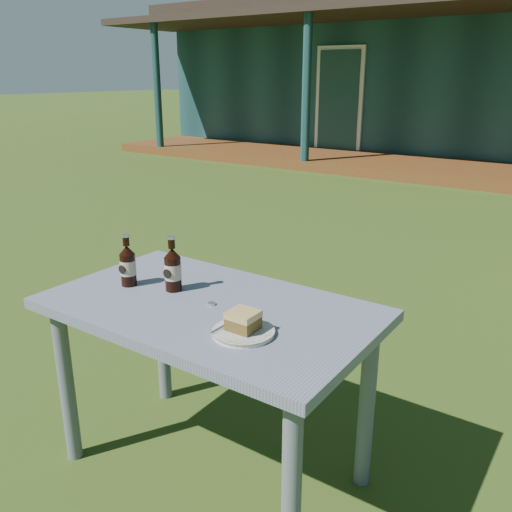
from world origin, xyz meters
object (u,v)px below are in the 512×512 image
Objects in this scene: cafe_table at (210,329)px; cola_bottle_near at (173,269)px; cake_slice at (243,320)px; plate at (243,332)px; cola_bottle_far at (128,265)px.

cola_bottle_near reaches higher than cafe_table.
cola_bottle_near is (-0.43, 0.14, 0.04)m from cake_slice.
cafe_table is 0.30m from cake_slice.
cola_bottle_near is (-0.44, 0.15, 0.08)m from plate.
cola_bottle_near is at bearing 161.66° from cake_slice.
cafe_table is 0.42m from cola_bottle_far.
plate is at bearing -8.21° from cola_bottle_far.
cola_bottle_far is (-0.38, -0.03, 0.18)m from cafe_table.
cake_slice is (0.24, -0.12, 0.15)m from cafe_table.
cafe_table is 5.57× the size of cola_bottle_near.
cola_bottle_far reaches higher than plate.
cola_bottle_far is (-0.62, 0.08, 0.04)m from cake_slice.
cake_slice is 0.44× the size of cola_bottle_far.
cola_bottle_far reaches higher than cafe_table.
plate is at bearing -54.01° from cake_slice.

